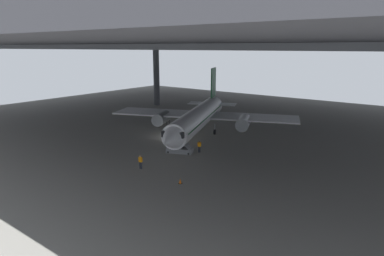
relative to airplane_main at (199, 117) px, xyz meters
The scene contains 7 objects.
ground_plane 5.74m from the airplane_main, 140.15° to the right, with size 110.00×110.00×0.00m, color gray.
hangar_structure 16.62m from the airplane_main, 108.85° to the left, with size 121.00×99.00×16.05m.
airplane_main is the anchor object (origin of this frame).
boarding_stairs 9.63m from the airplane_main, 71.46° to the right, with size 4.24×2.78×4.47m.
crew_worker_near_nose 17.23m from the airplane_main, 78.66° to the right, with size 0.53×0.32×1.77m.
crew_worker_by_stairs 9.09m from the airplane_main, 53.83° to the right, with size 0.41×0.42×1.73m.
traffic_cone_orange 20.27m from the airplane_main, 60.04° to the right, with size 0.36×0.36×0.60m.
Camera 1 is at (35.23, -41.03, 14.45)m, focal length 31.66 mm.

